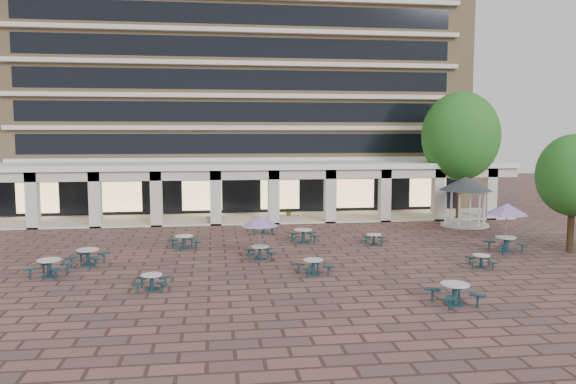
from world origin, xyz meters
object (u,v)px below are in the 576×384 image
Objects in this scene: gazebo at (465,189)px; planter_left at (215,217)px; picnic_table_2 at (313,265)px; planter_right at (289,216)px; picnic_table_3 at (455,292)px; picnic_table_0 at (152,281)px.

gazebo reaches higher than planter_left.
gazebo is at bearing 25.98° from picnic_table_2.
planter_right is at bearing 0.00° from planter_left.
planter_left is 1.00× the size of planter_right.
picnic_table_2 is 1.26× the size of planter_left.
gazebo reaches higher than picnic_table_3.
planter_left is at bearing 104.62° from picnic_table_3.
picnic_table_2 is at bearing -73.77° from planter_left.
picnic_table_3 is at bearing -66.41° from picnic_table_2.
picnic_table_2 is 18.29m from gazebo.
picnic_table_0 is 7.48m from picnic_table_2.
picnic_table_0 is 12.43m from picnic_table_3.
picnic_table_0 is at bearing 154.10° from picnic_table_3.
planter_left is at bearing 84.16° from picnic_table_0.
picnic_table_0 is 0.42× the size of gazebo.
planter_left is (-17.85, 3.33, -2.14)m from gazebo.
picnic_table_3 is at bearing -80.16° from planter_right.
gazebo reaches higher than picnic_table_2.
picnic_table_0 is at bearing -145.48° from gazebo.
picnic_table_2 is 15.75m from planter_right.
picnic_table_3 is 1.37× the size of planter_left.
picnic_table_2 is 7.09m from picnic_table_3.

